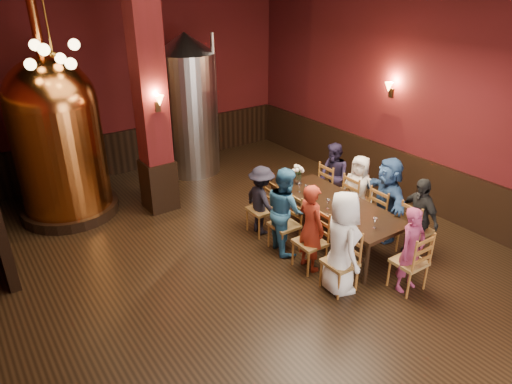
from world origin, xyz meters
TOP-DOWN VIEW (x-y plane):
  - room at (0.00, 0.00)m, footprint 10.00×10.02m
  - wainscot_right at (3.96, 0.00)m, footprint 0.08×9.90m
  - wainscot_back at (0.00, 4.96)m, footprint 7.90×0.08m
  - column at (-0.30, 2.80)m, footprint 0.58×0.58m
  - pendant_cluster at (-1.80, 2.90)m, footprint 0.90×0.90m
  - sconce_wall at (3.90, 0.80)m, footprint 0.20×0.20m
  - sconce_column at (-0.30, 2.50)m, footprint 0.20×0.20m
  - dining_table at (1.60, -0.18)m, footprint 1.05×2.42m
  - chair_0 at (0.73, -1.17)m, footprint 0.47×0.47m
  - person_0 at (0.73, -1.17)m, footprint 0.74×0.90m
  - chair_1 at (0.74, -0.50)m, footprint 0.47×0.47m
  - person_1 at (0.74, -0.50)m, footprint 0.36×0.54m
  - chair_2 at (0.76, 0.16)m, footprint 0.47×0.47m
  - person_2 at (0.76, 0.16)m, footprint 0.52×0.78m
  - chair_3 at (0.77, 0.83)m, footprint 0.47×0.47m
  - person_3 at (0.77, 0.83)m, footprint 0.49×0.83m
  - chair_4 at (2.43, -1.20)m, footprint 0.47×0.47m
  - person_4 at (2.43, -1.20)m, footprint 0.47×0.85m
  - chair_5 at (2.44, -0.53)m, footprint 0.47×0.47m
  - person_5 at (2.44, -0.53)m, footprint 0.91×1.45m
  - chair_6 at (2.46, 0.13)m, footprint 0.47×0.47m
  - person_6 at (2.46, 0.13)m, footprint 0.61×0.75m
  - chair_7 at (2.47, 0.80)m, footprint 0.47×0.47m
  - person_7 at (2.47, 0.80)m, footprint 0.44×0.70m
  - chair_8 at (1.57, -1.73)m, footprint 0.47×0.47m
  - person_8 at (1.57, -1.73)m, footprint 0.48×0.32m
  - copper_kettle at (-1.84, 3.59)m, footprint 2.06×2.06m
  - steel_vessel at (1.13, 4.14)m, footprint 1.55×1.55m
  - rose_vase at (1.59, 0.82)m, footprint 0.22×0.22m
  - wine_glass_0 at (1.42, 0.40)m, footprint 0.07×0.07m
  - wine_glass_1 at (1.64, -0.41)m, footprint 0.07×0.07m
  - wine_glass_2 at (1.39, 0.15)m, footprint 0.07×0.07m
  - wine_glass_3 at (1.43, -0.45)m, footprint 0.07×0.07m
  - wine_glass_4 at (1.38, 0.53)m, footprint 0.07×0.07m
  - wine_glass_5 at (1.35, -0.23)m, footprint 0.07×0.07m
  - wine_glass_6 at (1.89, -0.34)m, footprint 0.07×0.07m
  - wine_glass_7 at (1.49, -1.10)m, footprint 0.07×0.07m
  - wine_glass_8 at (1.78, -0.36)m, footprint 0.07×0.07m

SIDE VIEW (x-z plane):
  - chair_0 at x=0.73m, z-range 0.00..0.92m
  - chair_1 at x=0.74m, z-range 0.00..0.92m
  - chair_2 at x=0.76m, z-range 0.00..0.92m
  - chair_3 at x=0.77m, z-range 0.00..0.92m
  - chair_4 at x=2.43m, z-range 0.00..0.92m
  - chair_5 at x=2.44m, z-range 0.00..0.92m
  - chair_6 at x=2.46m, z-range 0.00..0.92m
  - chair_7 at x=2.47m, z-range 0.00..0.92m
  - chair_8 at x=1.57m, z-range 0.00..0.92m
  - wainscot_right at x=3.96m, z-range 0.00..1.00m
  - wainscot_back at x=0.00m, z-range 0.00..1.00m
  - person_3 at x=0.77m, z-range 0.00..1.27m
  - person_6 at x=2.46m, z-range 0.00..1.31m
  - person_8 at x=1.57m, z-range 0.00..1.32m
  - person_7 at x=2.47m, z-range 0.00..1.34m
  - person_4 at x=2.43m, z-range 0.00..1.37m
  - dining_table at x=1.60m, z-range 0.31..1.06m
  - person_1 at x=0.74m, z-range 0.00..1.44m
  - person_2 at x=0.76m, z-range 0.00..1.48m
  - person_5 at x=2.44m, z-range 0.00..1.49m
  - person_0 at x=0.73m, z-range 0.00..1.58m
  - wine_glass_0 at x=1.42m, z-range 0.75..0.92m
  - wine_glass_1 at x=1.64m, z-range 0.75..0.92m
  - wine_glass_2 at x=1.39m, z-range 0.75..0.92m
  - wine_glass_3 at x=1.43m, z-range 0.75..0.92m
  - wine_glass_4 at x=1.38m, z-range 0.75..0.92m
  - wine_glass_5 at x=1.35m, z-range 0.75..0.92m
  - wine_glass_6 at x=1.89m, z-range 0.75..0.92m
  - wine_glass_7 at x=1.49m, z-range 0.75..0.92m
  - wine_glass_8 at x=1.78m, z-range 0.75..0.92m
  - rose_vase at x=1.59m, z-range 0.81..1.18m
  - copper_kettle at x=-1.84m, z-range -0.57..3.67m
  - steel_vessel at x=1.13m, z-range 0.00..3.15m
  - sconce_wall at x=3.90m, z-range 2.02..2.38m
  - sconce_column at x=-0.30m, z-range 2.02..2.38m
  - room at x=0.00m, z-range 0.00..4.50m
  - column at x=-0.30m, z-range 0.00..4.50m
  - pendant_cluster at x=-1.80m, z-range 2.25..3.95m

